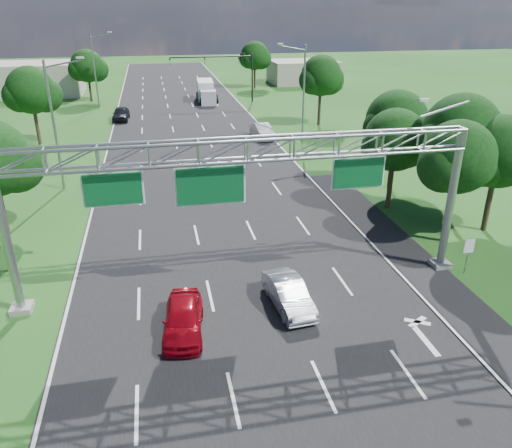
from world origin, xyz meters
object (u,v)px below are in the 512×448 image
object	(u,v)px
red_coupe	(183,318)
box_truck	(206,92)
regulatory_sign	(469,249)
traffic_signal	(229,67)
sign_gantry	(248,162)
silver_sedan	(288,294)

from	to	relation	value
red_coupe	box_truck	xyz separation A→B (m)	(7.48, 58.02, 0.69)
regulatory_sign	traffic_signal	world-z (taller)	traffic_signal
traffic_signal	box_truck	xyz separation A→B (m)	(-3.33, 1.69, -3.73)
sign_gantry	red_coupe	world-z (taller)	sign_gantry
regulatory_sign	silver_sedan	size ratio (longest dim) A/B	0.49
silver_sedan	sign_gantry	bearing A→B (deg)	119.45
red_coupe	sign_gantry	bearing A→B (deg)	48.98
regulatory_sign	traffic_signal	distance (m)	54.37
red_coupe	box_truck	size ratio (longest dim) A/B	0.54
sign_gantry	silver_sedan	distance (m)	6.76
traffic_signal	silver_sedan	xyz separation A→B (m)	(-5.58, -55.24, -4.46)
sign_gantry	regulatory_sign	xyz separation A→B (m)	(12.07, -1.02, -5.38)
red_coupe	silver_sedan	distance (m)	5.34
sign_gantry	box_truck	xyz separation A→B (m)	(3.82, 54.69, -5.45)
regulatory_sign	silver_sedan	world-z (taller)	regulatory_sign
sign_gantry	traffic_signal	size ratio (longest dim) A/B	1.92
silver_sedan	traffic_signal	bearing A→B (deg)	78.66
traffic_signal	silver_sedan	bearing A→B (deg)	-95.77
regulatory_sign	silver_sedan	bearing A→B (deg)	-173.37
sign_gantry	regulatory_sign	size ratio (longest dim) A/B	11.19
regulatory_sign	sign_gantry	bearing A→B (deg)	175.17
regulatory_sign	box_truck	xyz separation A→B (m)	(-8.25, 55.71, -0.07)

